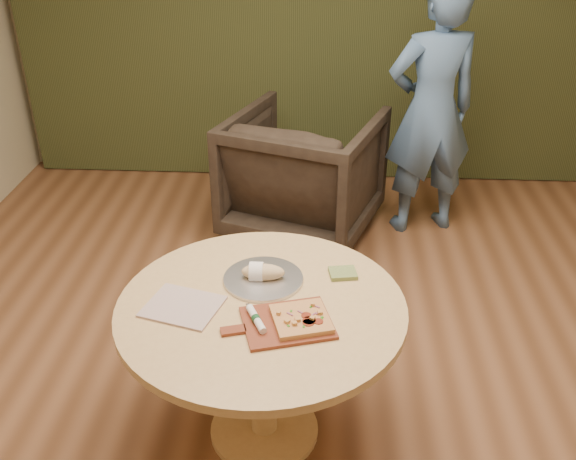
% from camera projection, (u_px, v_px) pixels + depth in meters
% --- Properties ---
extents(room_shell, '(5.04, 6.04, 2.84)m').
position_uv_depth(room_shell, '(300.00, 150.00, 2.48)').
color(room_shell, brown).
rests_on(room_shell, ground).
extents(curtain, '(4.80, 0.14, 2.78)m').
position_uv_depth(curtain, '(315.00, 8.00, 5.00)').
color(curtain, '#2B3116').
rests_on(curtain, ground).
extents(pedestal_table, '(1.23, 1.23, 0.75)m').
position_uv_depth(pedestal_table, '(262.00, 330.00, 2.77)').
color(pedestal_table, '#DEB171').
rests_on(pedestal_table, ground).
extents(pizza_paddle, '(0.47, 0.37, 0.01)m').
position_uv_depth(pizza_paddle, '(285.00, 323.00, 2.58)').
color(pizza_paddle, brown).
rests_on(pizza_paddle, pedestal_table).
extents(flatbread_pizza, '(0.27, 0.27, 0.04)m').
position_uv_depth(flatbread_pizza, '(301.00, 319.00, 2.57)').
color(flatbread_pizza, tan).
rests_on(flatbread_pizza, pizza_paddle).
extents(cutlery_roll, '(0.10, 0.19, 0.03)m').
position_uv_depth(cutlery_roll, '(256.00, 319.00, 2.56)').
color(cutlery_roll, white).
rests_on(cutlery_roll, pizza_paddle).
extents(newspaper, '(0.36, 0.32, 0.01)m').
position_uv_depth(newspaper, '(183.00, 306.00, 2.68)').
color(newspaper, silver).
rests_on(newspaper, pedestal_table).
extents(serving_tray, '(0.36, 0.36, 0.02)m').
position_uv_depth(serving_tray, '(263.00, 279.00, 2.85)').
color(serving_tray, silver).
rests_on(serving_tray, pedestal_table).
extents(bread_roll, '(0.19, 0.09, 0.09)m').
position_uv_depth(bread_roll, '(261.00, 272.00, 2.84)').
color(bread_roll, '#DCBC86').
rests_on(bread_roll, serving_tray).
extents(green_packet, '(0.14, 0.12, 0.02)m').
position_uv_depth(green_packet, '(343.00, 273.00, 2.89)').
color(green_packet, '#586C31').
rests_on(green_packet, pedestal_table).
extents(armchair, '(1.22, 1.18, 1.00)m').
position_uv_depth(armchair, '(304.00, 168.00, 4.54)').
color(armchair, black).
rests_on(armchair, ground).
extents(person_standing, '(0.75, 0.60, 1.80)m').
position_uv_depth(person_standing, '(431.00, 111.00, 4.40)').
color(person_standing, '#4C6E99').
rests_on(person_standing, ground).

